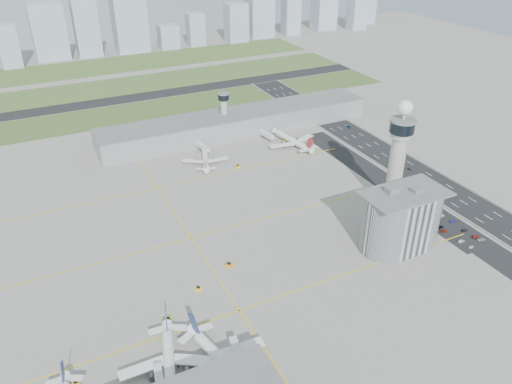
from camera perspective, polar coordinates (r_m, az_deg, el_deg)
name	(u,v)px	position (r m, az deg, el deg)	size (l,w,h in m)	color
ground	(287,249)	(253.39, 3.52, -6.48)	(1000.00, 1000.00, 0.00)	#9C9991
grass_strip_0	(135,112)	(436.37, -13.66, 8.84)	(480.00, 50.00, 0.08)	#3D5A2B
grass_strip_1	(115,87)	(506.21, -15.78, 11.44)	(480.00, 60.00, 0.08)	#3C592A
grass_strip_2	(99,67)	(582.12, -17.51, 13.50)	(480.00, 70.00, 0.08)	#425829
runway	(125,99)	(470.62, -14.78, 10.22)	(480.00, 22.00, 0.10)	black
highway	(456,198)	(318.35, 21.88, -0.61)	(28.00, 500.00, 0.10)	black
barrier_left	(438,202)	(308.62, 20.11, -1.11)	(0.60, 500.00, 1.20)	#9E9E99
barrier_right	(473,192)	(327.89, 23.59, 0.03)	(0.60, 500.00, 1.20)	#9E9E99
landside_road	(436,216)	(295.96, 19.90, -2.58)	(18.00, 260.00, 0.08)	black
parking_lot	(449,227)	(288.05, 21.24, -3.80)	(20.00, 44.00, 0.10)	black
taxiway_line_h_0	(239,311)	(218.64, -1.94, -13.40)	(260.00, 0.60, 0.01)	yellow
taxiway_line_h_1	(191,238)	(262.61, -7.40, -5.24)	(260.00, 0.60, 0.01)	yellow
taxiway_line_h_2	(158,188)	(311.98, -11.12, 0.49)	(260.00, 0.60, 0.01)	yellow
taxiway_line_v	(191,238)	(262.61, -7.40, -5.24)	(0.60, 260.00, 0.01)	yellow
control_tower	(398,153)	(279.33, 15.95, 4.34)	(14.00, 14.00, 64.50)	#ADAAA5
secondary_tower	(224,110)	(376.16, -3.69, 9.33)	(8.60, 8.60, 31.90)	#ADAAA5
admin_building	(401,220)	(257.14, 16.24, -3.05)	(42.00, 24.00, 33.50)	#B2B2B7
terminal_pier	(238,123)	(382.02, -2.12, 7.94)	(210.00, 32.00, 15.80)	gray
airplane_near_b	(168,362)	(193.69, -9.97, -18.55)	(44.12, 37.50, 12.35)	white
airplane_near_c	(224,357)	(192.65, -3.72, -18.34)	(44.64, 37.95, 12.50)	white
airplane_far_a	(205,156)	(336.33, -5.84, 4.15)	(36.83, 31.30, 10.31)	white
airplane_far_b	(292,137)	(361.55, 4.11, 6.32)	(45.53, 38.70, 12.75)	white
jet_bridge_near_2	(242,369)	(193.27, -1.62, -19.59)	(14.00, 3.00, 5.70)	silver
jet_bridge_far_0	(198,146)	(357.45, -6.62, 5.29)	(14.00, 3.00, 5.70)	silver
jet_bridge_far_1	(261,133)	(375.33, 0.59, 6.72)	(14.00, 3.00, 5.70)	silver
tug_0	(76,383)	(202.41, -19.87, -19.83)	(2.27, 3.31, 1.92)	yellow
tug_1	(198,288)	(229.25, -6.59, -10.90)	(2.09, 3.04, 1.77)	yellow
tug_2	(168,320)	(216.24, -10.08, -14.18)	(2.46, 3.58, 2.08)	yellow
tug_3	(229,265)	(241.23, -3.11, -8.30)	(2.37, 3.44, 2.00)	orange
tug_4	(238,166)	(330.28, -2.09, 2.98)	(2.23, 3.24, 1.88)	yellow
tug_5	(283,140)	(368.63, 3.12, 5.91)	(2.17, 3.16, 1.84)	gold
car_lot_0	(471,247)	(275.55, 23.37, -5.78)	(1.33, 3.30, 1.12)	white
car_lot_1	(461,241)	(277.98, 22.42, -5.21)	(1.34, 3.84, 1.26)	#AAAAAA
car_lot_2	(444,231)	(283.18, 20.70, -4.17)	(1.86, 4.04, 1.12)	maroon
car_lot_3	(440,227)	(285.64, 20.30, -3.76)	(1.70, 4.18, 1.21)	black
car_lot_4	(429,221)	(288.68, 19.20, -3.18)	(1.31, 3.26, 1.11)	navy
car_lot_5	(420,214)	(293.92, 18.22, -2.36)	(1.36, 3.90, 1.28)	silver
car_lot_6	(482,240)	(283.35, 24.38, -4.97)	(2.09, 4.53, 1.26)	#AAAAAA
car_lot_7	(476,237)	(284.45, 23.81, -4.69)	(1.80, 4.42, 1.28)	maroon
car_lot_8	(465,230)	(287.75, 22.73, -4.02)	(1.53, 3.80, 1.29)	#28272C
car_lot_9	(453,221)	(293.04, 21.55, -3.14)	(1.15, 3.30, 1.09)	navy
car_lot_10	(441,216)	(296.03, 20.39, -2.54)	(2.08, 4.51, 1.25)	white
car_lot_11	(434,210)	(299.99, 19.66, -1.94)	(1.77, 4.36, 1.26)	slate
car_hw_1	(410,169)	(342.29, 17.16, 2.52)	(1.15, 3.29, 1.08)	black
car_hw_2	(349,127)	(399.81, 10.56, 7.34)	(2.01, 4.35, 1.21)	navy
car_hw_4	(295,106)	(438.30, 4.43, 9.77)	(1.54, 3.83, 1.30)	gray
skyline_bldg_6	(9,46)	(607.61, -26.39, 14.71)	(20.04, 16.03, 45.20)	#9EADC1
skyline_bldg_7	(49,31)	(626.22, -22.62, 16.62)	(35.76, 28.61, 61.22)	#9EADC1
skyline_bldg_8	(85,18)	(623.14, -18.99, 18.25)	(26.33, 21.06, 83.39)	#9EADC1
skyline_bldg_9	(130,24)	(634.43, -14.24, 18.10)	(36.96, 29.57, 62.11)	#9EADC1
skyline_bldg_10	(169,37)	(640.17, -9.96, 17.05)	(23.01, 18.41, 27.75)	#9EADC1
skyline_bldg_11	(196,30)	(649.27, -6.91, 17.95)	(20.22, 16.18, 38.97)	#9EADC1
skyline_bldg_12	(236,23)	(666.24, -2.28, 18.78)	(26.14, 20.92, 46.89)	#9EADC1
skyline_bldg_13	(260,5)	(690.41, 0.42, 20.63)	(32.26, 25.81, 81.20)	#9EADC1
skyline_bldg_14	(291,8)	(705.79, 4.05, 20.25)	(21.59, 17.28, 68.75)	#9EADC1
skyline_bldg_15	(324,6)	(744.16, 7.81, 20.34)	(30.25, 24.20, 63.40)	#9EADC1
skyline_bldg_16	(358,2)	(752.19, 11.60, 20.46)	(23.04, 18.43, 71.56)	#9EADC1
skyline_bldg_17	(366,9)	(798.00, 12.49, 19.76)	(22.64, 18.11, 41.06)	#9EADC1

